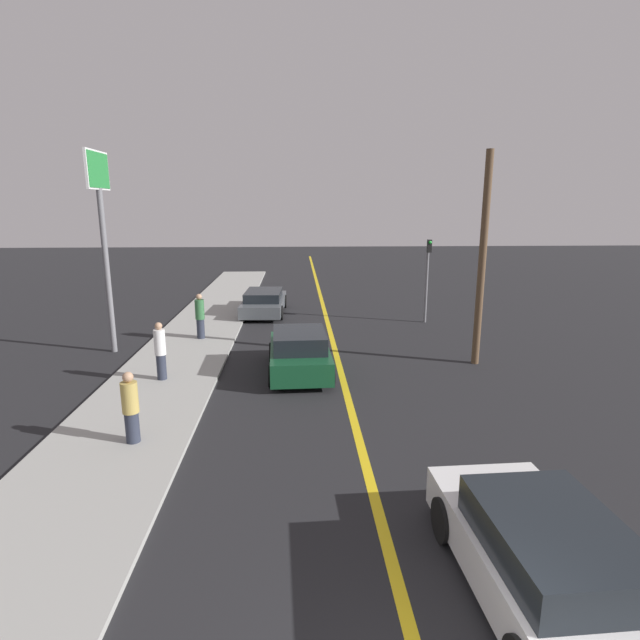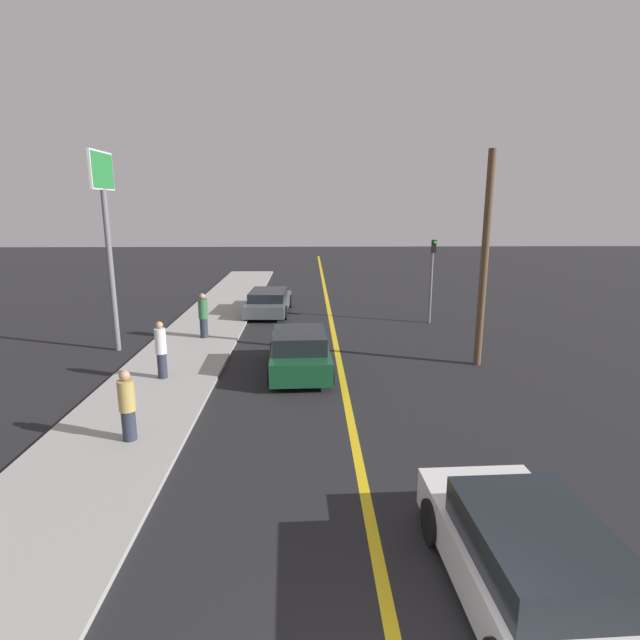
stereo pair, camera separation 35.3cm
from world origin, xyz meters
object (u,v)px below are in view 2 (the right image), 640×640
object	(u,v)px
pedestrian_far_standing	(203,316)
utility_pole	(484,262)
roadside_sign	(105,206)
car_far_distant	(269,302)
car_ahead_center	(300,352)
pedestrian_mid_group	(161,350)
car_near_right_lane	(530,564)
traffic_light	(432,272)
pedestrian_near_curb	(127,406)

from	to	relation	value
pedestrian_far_standing	utility_pole	distance (m)	10.52
roadside_sign	car_far_distant	bearing A→B (deg)	51.00
car_ahead_center	car_far_distant	distance (m)	9.03
pedestrian_mid_group	utility_pole	xyz separation A→B (m)	(9.99, 1.40, 2.44)
car_near_right_lane	car_far_distant	xyz separation A→B (m)	(-4.81, 18.38, -0.08)
car_ahead_center	traffic_light	distance (m)	8.92
car_near_right_lane	pedestrian_mid_group	size ratio (longest dim) A/B	2.47
traffic_light	utility_pole	distance (m)	6.05
traffic_light	car_near_right_lane	bearing A→B (deg)	-99.00
car_near_right_lane	utility_pole	bearing A→B (deg)	72.59
utility_pole	pedestrian_near_curb	bearing A→B (deg)	-150.33
pedestrian_near_curb	utility_pole	distance (m)	11.30
car_far_distant	roadside_sign	bearing A→B (deg)	-126.74
car_ahead_center	pedestrian_mid_group	distance (m)	4.18
car_ahead_center	pedestrian_mid_group	world-z (taller)	pedestrian_mid_group
pedestrian_mid_group	traffic_light	bearing A→B (deg)	36.80
pedestrian_mid_group	roadside_sign	xyz separation A→B (m)	(-2.58, 3.36, 4.16)
pedestrian_far_standing	utility_pole	xyz separation A→B (m)	(9.70, -3.27, 2.44)
pedestrian_near_curb	pedestrian_far_standing	bearing A→B (deg)	90.83
utility_pole	traffic_light	bearing A→B (deg)	91.71
pedestrian_mid_group	car_near_right_lane	bearing A→B (deg)	-50.55
roadside_sign	pedestrian_near_curb	bearing A→B (deg)	-67.96
car_near_right_lane	car_ahead_center	size ratio (longest dim) A/B	1.09
roadside_sign	car_ahead_center	bearing A→B (deg)	-21.79
traffic_light	utility_pole	bearing A→B (deg)	-88.29
utility_pole	car_ahead_center	bearing A→B (deg)	-173.12
pedestrian_near_curb	utility_pole	bearing A→B (deg)	29.67
roadside_sign	utility_pole	bearing A→B (deg)	-8.87
pedestrian_near_curb	roadside_sign	world-z (taller)	roadside_sign
pedestrian_mid_group	traffic_light	size ratio (longest dim) A/B	0.47
car_far_distant	pedestrian_near_curb	bearing A→B (deg)	-96.19
pedestrian_mid_group	roadside_sign	distance (m)	5.94
car_near_right_lane	utility_pole	size ratio (longest dim) A/B	0.63
pedestrian_mid_group	pedestrian_far_standing	size ratio (longest dim) A/B	0.99
car_far_distant	pedestrian_mid_group	world-z (taller)	pedestrian_mid_group
car_ahead_center	car_far_distant	xyz separation A→B (m)	(-1.66, 8.88, -0.09)
car_far_distant	pedestrian_far_standing	distance (m)	5.36
car_far_distant	pedestrian_near_curb	world-z (taller)	pedestrian_near_curb
pedestrian_mid_group	utility_pole	world-z (taller)	utility_pole
car_near_right_lane	pedestrian_mid_group	xyz separation A→B (m)	(-7.26, 8.82, 0.33)
car_near_right_lane	pedestrian_near_curb	bearing A→B (deg)	142.72
car_near_right_lane	pedestrian_far_standing	bearing A→B (deg)	114.89
pedestrian_near_curb	roadside_sign	xyz separation A→B (m)	(-3.00, 7.42, 4.23)
car_near_right_lane	pedestrian_mid_group	world-z (taller)	pedestrian_mid_group
pedestrian_far_standing	traffic_light	bearing A→B (deg)	15.68
pedestrian_far_standing	roadside_sign	distance (m)	5.22
pedestrian_far_standing	car_near_right_lane	bearing A→B (deg)	-62.69
car_near_right_lane	traffic_light	bearing A→B (deg)	78.58
car_near_right_lane	utility_pole	distance (m)	10.93
pedestrian_far_standing	utility_pole	world-z (taller)	utility_pole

